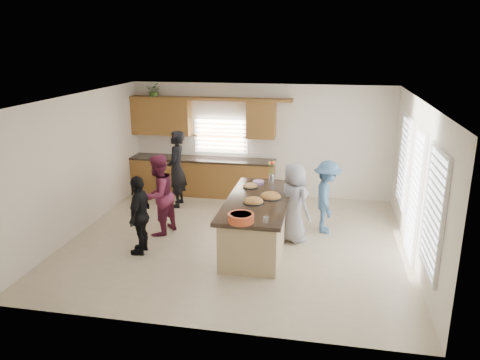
% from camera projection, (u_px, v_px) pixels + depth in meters
% --- Properties ---
extents(floor, '(6.50, 6.50, 0.00)m').
position_uv_depth(floor, '(237.00, 240.00, 9.25)').
color(floor, '#C6B593').
rests_on(floor, ground).
extents(room_shell, '(6.52, 6.02, 2.81)m').
position_uv_depth(room_shell, '(237.00, 147.00, 8.71)').
color(room_shell, silver).
rests_on(room_shell, ground).
extents(back_cabinetry, '(4.08, 0.66, 2.46)m').
position_uv_depth(back_cabinetry, '(201.00, 159.00, 11.82)').
color(back_cabinetry, brown).
rests_on(back_cabinetry, ground).
extents(right_wall_glazing, '(0.06, 4.00, 2.25)m').
position_uv_depth(right_wall_glazing, '(416.00, 187.00, 8.16)').
color(right_wall_glazing, white).
rests_on(right_wall_glazing, ground).
extents(island, '(1.15, 2.70, 0.95)m').
position_uv_depth(island, '(258.00, 224.00, 8.89)').
color(island, tan).
rests_on(island, ground).
extents(platter_front, '(0.40, 0.40, 0.16)m').
position_uv_depth(platter_front, '(253.00, 202.00, 8.53)').
color(platter_front, black).
rests_on(platter_front, island).
extents(platter_mid, '(0.44, 0.44, 0.18)m').
position_uv_depth(platter_mid, '(271.00, 197.00, 8.80)').
color(platter_mid, black).
rests_on(platter_mid, island).
extents(platter_back, '(0.31, 0.31, 0.13)m').
position_uv_depth(platter_back, '(251.00, 186.00, 9.43)').
color(platter_back, black).
rests_on(platter_back, island).
extents(salad_bowl, '(0.43, 0.43, 0.14)m').
position_uv_depth(salad_bowl, '(241.00, 218.00, 7.62)').
color(salad_bowl, '#C54824').
rests_on(salad_bowl, island).
extents(clear_cup, '(0.09, 0.09, 0.09)m').
position_uv_depth(clear_cup, '(266.00, 220.00, 7.62)').
color(clear_cup, white).
rests_on(clear_cup, island).
extents(plate_stack, '(0.24, 0.24, 0.05)m').
position_uv_depth(plate_stack, '(258.00, 182.00, 9.69)').
color(plate_stack, '#C593D6').
rests_on(plate_stack, island).
extents(flower_vase, '(0.14, 0.14, 0.45)m').
position_uv_depth(flower_vase, '(271.00, 171.00, 9.73)').
color(flower_vase, silver).
rests_on(flower_vase, island).
extents(potted_plant, '(0.37, 0.32, 0.40)m').
position_uv_depth(potted_plant, '(154.00, 91.00, 11.64)').
color(potted_plant, '#3F6D2B').
rests_on(potted_plant, back_cabinetry).
extents(woman_left_back, '(0.50, 0.70, 1.81)m').
position_uv_depth(woman_left_back, '(177.00, 169.00, 10.95)').
color(woman_left_back, black).
rests_on(woman_left_back, ground).
extents(woman_left_mid, '(0.84, 0.95, 1.65)m').
position_uv_depth(woman_left_mid, '(158.00, 195.00, 9.37)').
color(woman_left_mid, maroon).
rests_on(woman_left_mid, ground).
extents(woman_left_front, '(0.40, 0.88, 1.48)m').
position_uv_depth(woman_left_front, '(140.00, 215.00, 8.54)').
color(woman_left_front, black).
rests_on(woman_left_front, ground).
extents(woman_right_back, '(0.61, 1.00, 1.50)m').
position_uv_depth(woman_right_back, '(327.00, 197.00, 9.48)').
color(woman_right_back, '#3D6186').
rests_on(woman_right_back, ground).
extents(woman_right_front, '(0.90, 0.90, 1.58)m').
position_uv_depth(woman_right_front, '(294.00, 203.00, 9.04)').
color(woman_right_front, gray).
rests_on(woman_right_front, ground).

